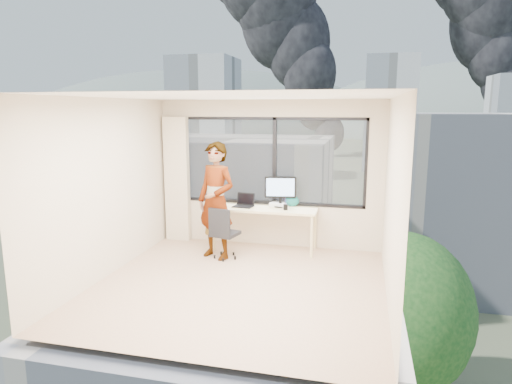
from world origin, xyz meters
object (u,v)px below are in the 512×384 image
(handbag, at_px, (292,201))
(game_console, at_px, (279,204))
(monitor, at_px, (280,192))
(desk, at_px, (265,229))
(chair, at_px, (225,232))
(laptop, at_px, (243,201))
(person, at_px, (216,201))

(handbag, bearing_deg, game_console, -151.48)
(monitor, relative_size, handbag, 2.10)
(desk, xyz_separation_m, chair, (-0.54, -0.61, 0.07))
(chair, bearing_deg, laptop, 88.53)
(desk, distance_m, person, 1.08)
(chair, distance_m, game_console, 1.14)
(chair, height_order, game_console, chair)
(chair, relative_size, monitor, 1.63)
(person, bearing_deg, game_console, 63.15)
(monitor, relative_size, laptop, 1.57)
(chair, bearing_deg, handbag, 53.51)
(chair, xyz_separation_m, laptop, (0.15, 0.59, 0.41))
(game_console, bearing_deg, person, -125.54)
(chair, relative_size, game_console, 3.23)
(game_console, height_order, handbag, handbag)
(person, bearing_deg, laptop, 84.66)
(desk, height_order, monitor, monitor)
(game_console, bearing_deg, monitor, -42.10)
(laptop, bearing_deg, chair, -96.40)
(chair, height_order, monitor, monitor)
(chair, distance_m, laptop, 0.74)
(person, relative_size, game_console, 6.99)
(chair, distance_m, monitor, 1.22)
(laptop, bearing_deg, game_console, 26.54)
(monitor, height_order, game_console, monitor)
(chair, xyz_separation_m, person, (-0.15, 0.01, 0.52))
(person, relative_size, monitor, 3.52)
(handbag, bearing_deg, person, -125.20)
(chair, xyz_separation_m, handbag, (0.97, 0.83, 0.41))
(person, bearing_deg, handbag, 58.33)
(game_console, bearing_deg, laptop, -148.10)
(person, distance_m, monitor, 1.19)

